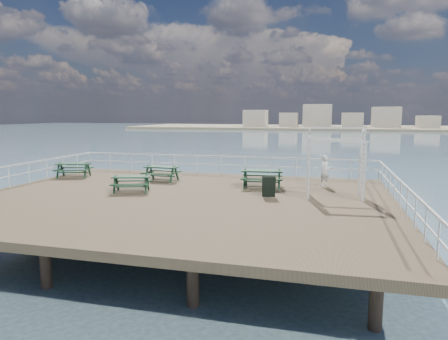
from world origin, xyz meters
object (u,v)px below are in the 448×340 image
picnic_table_b (161,170)px  picnic_table_a (74,167)px  picnic_table_c (262,175)px  trellis_arbor (335,167)px  picnic_table_d (131,180)px  person (325,171)px

picnic_table_b → picnic_table_a: bearing=-175.3°
picnic_table_c → picnic_table_a: bearing=171.3°
trellis_arbor → picnic_table_b: bearing=162.7°
picnic_table_d → person: 9.35m
picnic_table_a → picnic_table_d: bearing=-45.9°
picnic_table_b → person: size_ratio=1.22×
picnic_table_b → picnic_table_d: size_ratio=0.93×
picnic_table_b → picnic_table_c: 5.60m
picnic_table_b → person: bearing=6.3°
picnic_table_a → person: person is taller
picnic_table_b → picnic_table_c: picnic_table_c is taller
picnic_table_c → person: 3.13m
picnic_table_a → person: bearing=-13.0°
picnic_table_a → trellis_arbor: size_ratio=0.72×
picnic_table_c → picnic_table_d: 6.23m
picnic_table_b → picnic_table_c: bearing=-2.8°
trellis_arbor → person: trellis_arbor is taller
picnic_table_b → picnic_table_d: 3.23m
picnic_table_a → picnic_table_d: size_ratio=1.06×
picnic_table_c → picnic_table_d: picnic_table_c is taller
picnic_table_a → trellis_arbor: 14.44m
picnic_table_a → picnic_table_c: (10.89, -0.49, 0.05)m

